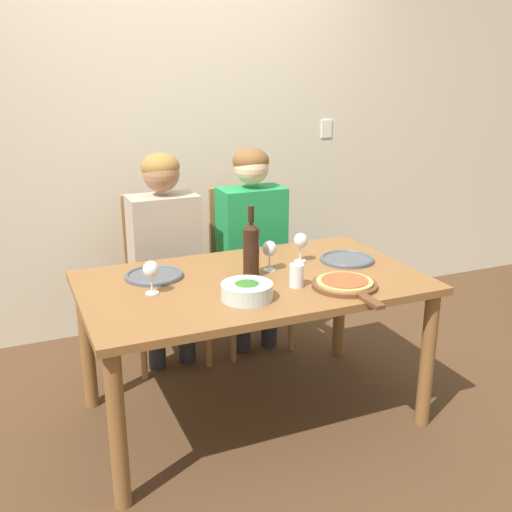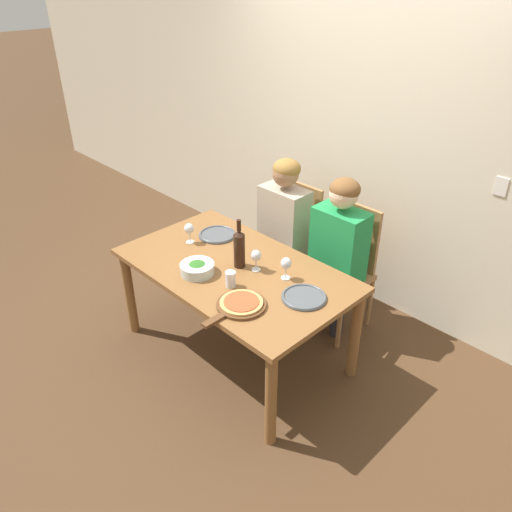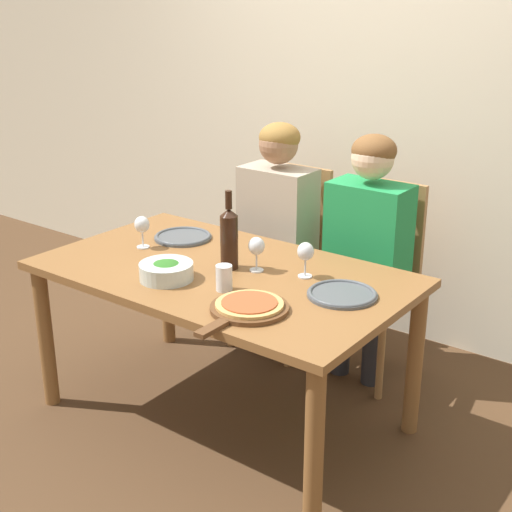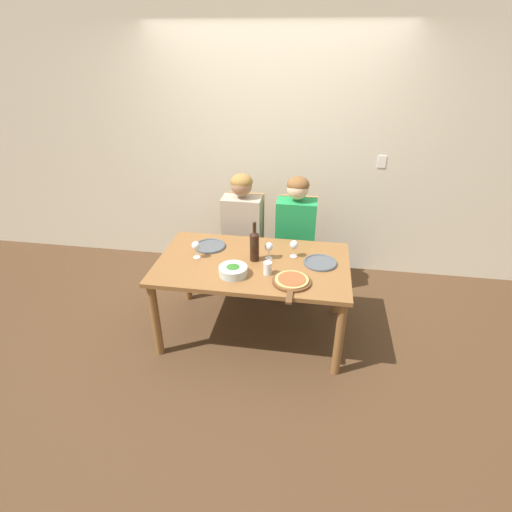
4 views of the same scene
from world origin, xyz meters
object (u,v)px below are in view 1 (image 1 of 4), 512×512
(wine_glass_right, at_px, (301,242))
(person_woman, at_px, (165,241))
(chair_left, at_px, (162,273))
(wine_bottle, at_px, (251,248))
(wine_glass_centre, at_px, (269,250))
(broccoli_bowl, at_px, (247,291))
(wine_glass_left, at_px, (151,271))
(dinner_plate_left, at_px, (154,275))
(pizza_on_board, at_px, (346,284))
(person_man, at_px, (253,231))
(water_tumbler, at_px, (297,275))
(chair_right, at_px, (246,262))
(dinner_plate_right, at_px, (347,259))

(wine_glass_right, bearing_deg, person_woman, 134.14)
(chair_left, bearing_deg, wine_bottle, -73.39)
(wine_glass_right, bearing_deg, wine_glass_centre, -161.90)
(person_woman, distance_m, broccoli_bowl, 0.94)
(wine_glass_left, height_order, wine_glass_right, same)
(broccoli_bowl, height_order, dinner_plate_left, broccoli_bowl)
(pizza_on_board, height_order, wine_glass_right, wine_glass_right)
(wine_glass_left, bearing_deg, broccoli_bowl, -31.10)
(broccoli_bowl, distance_m, wine_glass_centre, 0.39)
(chair_left, bearing_deg, pizza_on_board, -62.57)
(person_woman, xyz_separation_m, wine_bottle, (0.24, -0.68, 0.12))
(broccoli_bowl, bearing_deg, dinner_plate_left, 124.96)
(dinner_plate_left, bearing_deg, person_man, 35.18)
(chair_left, relative_size, water_tumbler, 9.24)
(wine_bottle, height_order, pizza_on_board, wine_bottle)
(chair_right, distance_m, broccoli_bowl, 1.16)
(water_tumbler, bearing_deg, broccoli_bowl, -168.66)
(wine_glass_centre, bearing_deg, person_woman, 118.86)
(person_man, height_order, wine_bottle, person_man)
(dinner_plate_left, bearing_deg, person_woman, 69.62)
(person_man, bearing_deg, wine_glass_right, -87.80)
(chair_right, height_order, wine_bottle, wine_bottle)
(person_woman, bearing_deg, pizza_on_board, -59.88)
(chair_right, height_order, wine_glass_centre, chair_right)
(dinner_plate_left, bearing_deg, dinner_plate_right, -8.52)
(person_woman, height_order, person_man, same)
(dinner_plate_right, bearing_deg, dinner_plate_left, 171.48)
(person_woman, xyz_separation_m, pizza_on_board, (0.57, -0.98, -0.00))
(person_woman, relative_size, broccoli_bowl, 5.49)
(chair_left, distance_m, water_tumbler, 1.09)
(chair_right, distance_m, person_man, 0.25)
(chair_right, distance_m, wine_glass_left, 1.18)
(chair_left, xyz_separation_m, water_tumbler, (0.37, -1.00, 0.26))
(person_man, distance_m, wine_glass_right, 0.58)
(chair_right, height_order, dinner_plate_left, chair_right)
(water_tumbler, bearing_deg, wine_glass_right, 60.03)
(person_man, relative_size, wine_glass_centre, 8.12)
(person_woman, distance_m, water_tumbler, 0.96)
(dinner_plate_left, relative_size, pizza_on_board, 0.63)
(wine_glass_left, bearing_deg, wine_glass_right, 10.43)
(wine_bottle, xyz_separation_m, wine_glass_right, (0.32, 0.11, -0.03))
(wine_glass_right, relative_size, wine_glass_centre, 1.00)
(dinner_plate_right, relative_size, wine_glass_centre, 1.82)
(chair_left, height_order, water_tumbler, chair_left)
(person_man, relative_size, wine_glass_right, 8.12)
(person_man, bearing_deg, pizza_on_board, -87.74)
(person_woman, bearing_deg, dinner_plate_left, -110.38)
(chair_left, distance_m, pizza_on_board, 1.26)
(dinner_plate_right, height_order, pizza_on_board, pizza_on_board)
(dinner_plate_right, bearing_deg, person_woman, 140.08)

